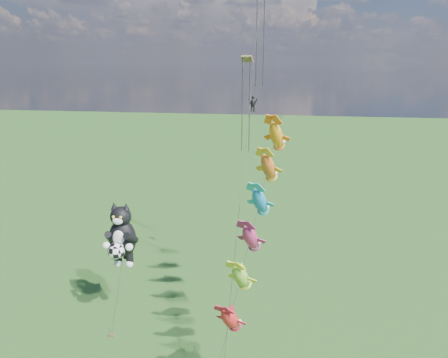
# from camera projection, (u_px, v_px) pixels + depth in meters

# --- Properties ---
(ground) EXTENTS (300.00, 300.00, 0.00)m
(ground) POSITION_uv_depth(u_px,v_px,m) (67.00, 336.00, 33.83)
(ground) COLOR #133E0F
(cat_kite_rig) EXTENTS (2.48, 4.07, 9.96)m
(cat_kite_rig) POSITION_uv_depth(u_px,v_px,m) (121.00, 236.00, 34.50)
(cat_kite_rig) COLOR brown
(cat_kite_rig) RESTS_ON ground
(fish_windsock_rig) EXTENTS (4.08, 15.53, 18.20)m
(fish_windsock_rig) POSITION_uv_depth(u_px,v_px,m) (255.00, 219.00, 29.56)
(fish_windsock_rig) COLOR brown
(fish_windsock_rig) RESTS_ON ground
(parafoil_rig) EXTENTS (1.85, 17.55, 27.38)m
(parafoil_rig) POSITION_uv_depth(u_px,v_px,m) (253.00, 86.00, 37.08)
(parafoil_rig) COLOR brown
(parafoil_rig) RESTS_ON ground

